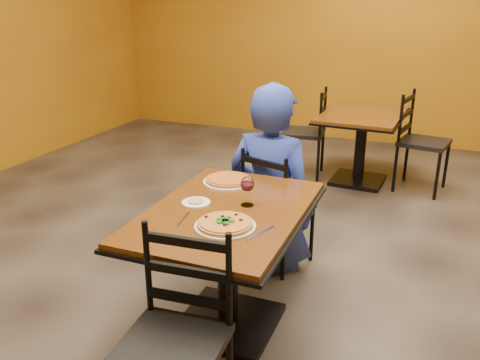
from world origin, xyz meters
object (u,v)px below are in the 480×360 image
at_px(table_main, 227,241).
at_px(diner, 271,177).
at_px(chair_main_near, 171,348).
at_px(chair_second_right, 424,143).
at_px(pizza_main, 225,223).
at_px(plate_far, 228,182).
at_px(chair_second_left, 303,133).
at_px(plate_main, 225,226).
at_px(table_second, 362,131).
at_px(pizza_far, 228,179).
at_px(wine_glass, 247,190).
at_px(chair_main_far, 278,207).
at_px(side_plate, 196,203).

relative_size(table_main, diner, 0.93).
distance_m(chair_main_near, chair_second_right, 3.69).
xyz_separation_m(pizza_main, plate_far, (-0.24, 0.60, -0.02)).
xyz_separation_m(chair_second_left, plate_main, (0.37, -3.00, 0.28)).
relative_size(table_second, pizza_far, 4.31).
height_order(table_main, diner, diner).
xyz_separation_m(table_second, wine_glass, (-0.24, -2.69, 0.29)).
xyz_separation_m(chair_main_near, plate_far, (-0.25, 1.20, 0.29)).
xyz_separation_m(plate_main, plate_far, (-0.24, 0.60, 0.00)).
bearing_deg(chair_main_near, table_main, 92.26).
bearing_deg(pizza_main, chair_main_far, 92.28).
relative_size(chair_main_near, plate_main, 3.00).
distance_m(chair_second_right, side_plate, 3.01).
relative_size(chair_main_near, chair_second_right, 0.95).
height_order(pizza_far, wine_glass, wine_glass).
distance_m(chair_main_near, pizza_far, 1.26).
bearing_deg(chair_main_near, pizza_main, 86.97).
distance_m(chair_second_right, pizza_main, 3.13).
bearing_deg(pizza_main, table_main, 110.46).
relative_size(diner, plate_far, 4.27).
height_order(table_second, pizza_main, pizza_main).
relative_size(plate_main, pizza_main, 1.09).
bearing_deg(diner, chair_second_right, -109.15).
distance_m(table_second, wine_glass, 2.72).
xyz_separation_m(table_main, chair_main_far, (0.04, 0.83, -0.12)).
distance_m(chair_second_left, pizza_main, 3.03).
bearing_deg(chair_second_right, chair_main_near, 178.02).
distance_m(pizza_main, side_plate, 0.35).
xyz_separation_m(pizza_main, wine_glass, (0.00, 0.30, 0.07)).
relative_size(chair_main_far, chair_second_right, 0.89).
distance_m(table_second, chair_second_left, 0.62).
height_order(plate_main, side_plate, same).
bearing_deg(chair_second_left, plate_main, 1.12).
bearing_deg(wine_glass, pizza_main, -90.59).
xyz_separation_m(chair_main_near, chair_second_left, (-0.39, 3.60, 0.01)).
relative_size(chair_second_right, pizza_far, 3.51).
bearing_deg(chair_second_left, table_main, 0.04).
relative_size(chair_second_right, diner, 0.74).
relative_size(diner, pizza_main, 4.66).
distance_m(chair_second_right, plate_far, 2.65).
relative_size(chair_second_left, pizza_far, 3.40).
xyz_separation_m(plate_far, side_plate, (-0.03, -0.38, 0.00)).
bearing_deg(chair_second_left, plate_far, -2.76).
bearing_deg(pizza_far, side_plate, -95.14).
height_order(table_second, side_plate, side_plate).
distance_m(side_plate, wine_glass, 0.30).
bearing_deg(chair_second_right, table_main, 172.68).
height_order(table_second, chair_second_right, chair_second_right).
relative_size(chair_main_far, diner, 0.66).
distance_m(chair_main_far, plate_far, 0.58).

